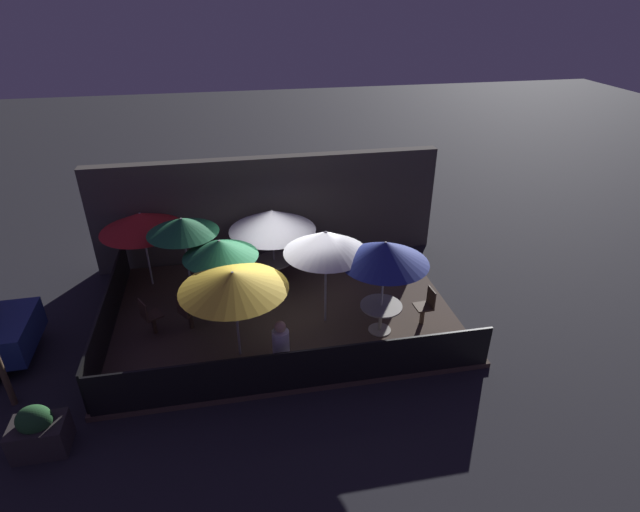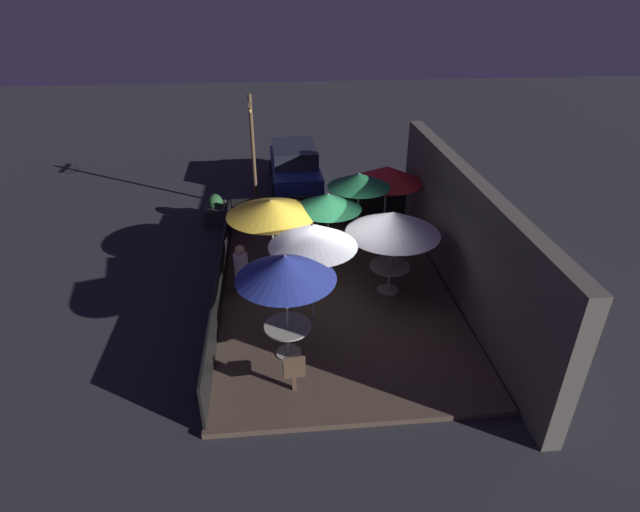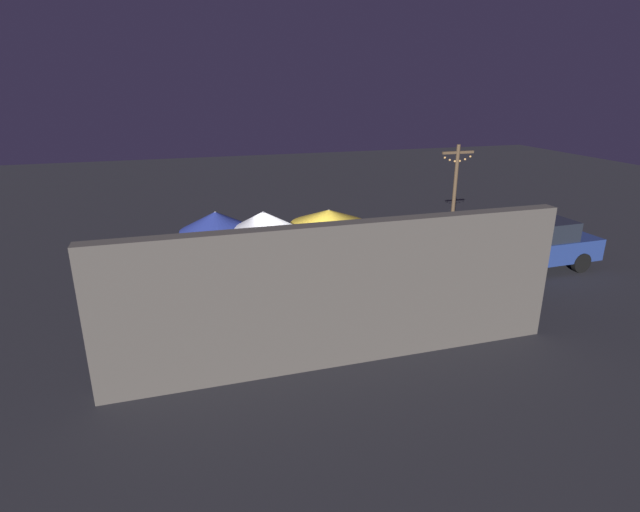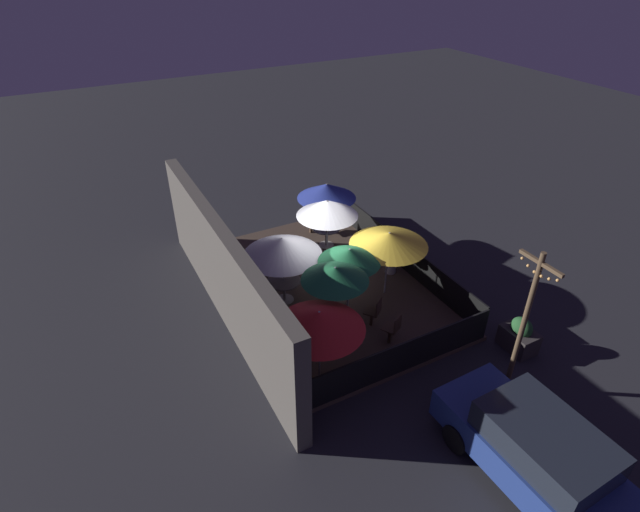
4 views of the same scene
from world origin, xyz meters
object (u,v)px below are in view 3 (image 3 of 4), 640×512
Objects in this scene: patio_umbrella_6 at (398,227)px; patio_umbrella_1 at (321,250)px; patio_chair_1 at (378,270)px; patio_umbrella_2 at (457,245)px; patron_0 at (295,253)px; patio_chair_2 at (404,266)px; dining_table_0 at (220,273)px; patio_umbrella_4 at (263,221)px; patio_umbrella_5 at (354,229)px; planter_box at (408,240)px; patio_umbrella_3 at (329,216)px; patio_chair_0 at (178,280)px; parked_car_0 at (531,244)px; dining_table_1 at (321,301)px; light_post at (454,198)px; patio_umbrella_0 at (216,221)px.

patio_umbrella_1 is at bearing 11.92° from patio_umbrella_6.
patio_umbrella_1 is 3.12m from patio_chair_1.
patio_umbrella_2 reaches higher than patron_0.
dining_table_0 is at bearing -38.87° from patio_chair_2.
patio_umbrella_4 reaches higher than patio_umbrella_5.
planter_box is (-1.60, -2.92, -0.22)m from patio_chair_2.
patio_umbrella_3 is at bearing -57.09° from patio_umbrella_2.
planter_box is (-7.98, -2.14, -0.21)m from patio_chair_0.
patio_chair_2 is at bearing -159.83° from patron_0.
patio_umbrella_4 reaches higher than patio_umbrella_6.
patio_umbrella_4 is 2.43× the size of planter_box.
patio_umbrella_4 reaches higher than patio_chair_1.
patio_umbrella_6 is at bearing 26.03° from patio_chair_2.
patio_umbrella_6 is at bearing 13.81° from parked_car_0.
patio_umbrella_6 is at bearing 114.73° from patio_umbrella_3.
patio_chair_1 is at bearing -170.14° from patron_0.
patio_chair_0 reaches higher than dining_table_1.
dining_table_0 is at bearing 5.80° from light_post.
parked_car_0 is at bearing 153.12° from patio_chair_2.
patron_0 reaches higher than patio_chair_1.
patio_umbrella_4 is at bearing 106.95° from patron_0.
parked_car_0 reaches higher than patio_chair_1.
patio_chair_1 is at bearing -142.46° from dining_table_1.
dining_table_0 is (4.37, -2.13, -1.56)m from patio_umbrella_6.
patio_umbrella_1 reaches higher than planter_box.
patio_umbrella_6 is 0.60× the size of light_post.
dining_table_1 is 1.05× the size of patio_chair_0.
patio_umbrella_6 is at bearing 154.02° from dining_table_0.
patron_0 is 0.34× the size of light_post.
patio_umbrella_0 reaches higher than dining_table_0.
patio_umbrella_1 reaches higher than patio_chair_1.
patio_chair_1 is 0.84m from patio_chair_2.
patio_chair_2 is (-3.06, -1.74, -1.34)m from patio_umbrella_1.
patio_umbrella_6 is 2.72m from dining_table_1.
patron_0 is at bearing -156.96° from dining_table_0.
dining_table_0 is at bearing -49.82° from patio_umbrella_1.
patio_umbrella_2 is 2.23× the size of patio_chair_2.
patio_umbrella_3 is (-1.09, -2.84, 0.03)m from patio_umbrella_1.
patio_chair_0 is 9.05m from light_post.
patio_umbrella_5 is 2.81m from patron_0.
patio_umbrella_1 is (-2.19, 2.59, -0.22)m from patio_umbrella_0.
parked_car_0 is (-9.82, 0.63, 0.16)m from dining_table_0.
dining_table_0 is 7.16m from planter_box.
patio_umbrella_1 is 1.06× the size of patio_umbrella_2.
patron_0 is at bearing -93.96° from dining_table_1.
patio_umbrella_3 is at bearing -58.82° from patio_chair_2.
patio_umbrella_1 is at bearing 31.29° from light_post.
planter_box is 2.35m from light_post.
planter_box is 0.25× the size of light_post.
patio_umbrella_4 is 0.55× the size of parked_car_0.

